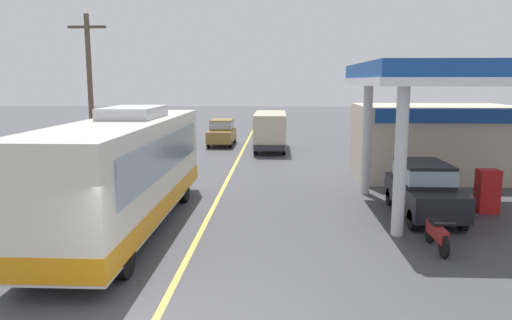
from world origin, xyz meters
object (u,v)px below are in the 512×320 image
at_px(minibus_opposing_lane, 270,128).
at_px(pedestrian_near_pump, 425,189).
at_px(car_trailing_behind_bus, 222,131).
at_px(car_at_pump, 424,187).
at_px(motorcycle_parked_forecourt, 437,234).
at_px(coach_bus_main, 126,173).

xyz_separation_m(minibus_opposing_lane, pedestrian_near_pump, (5.43, -15.73, -0.54)).
relative_size(minibus_opposing_lane, car_trailing_behind_bus, 1.46).
xyz_separation_m(car_at_pump, minibus_opposing_lane, (-5.39, 15.73, 0.46)).
xyz_separation_m(car_at_pump, motorcycle_parked_forecourt, (-0.59, -3.33, -0.57)).
bearing_deg(minibus_opposing_lane, car_at_pump, -71.10).
distance_m(coach_bus_main, car_trailing_behind_bus, 19.71).
bearing_deg(car_trailing_behind_bus, coach_bus_main, -91.98).
relative_size(car_at_pump, car_trailing_behind_bus, 1.00).
xyz_separation_m(coach_bus_main, car_trailing_behind_bus, (0.68, 19.68, -0.71)).
distance_m(motorcycle_parked_forecourt, pedestrian_near_pump, 3.42).
distance_m(coach_bus_main, pedestrian_near_pump, 9.74).
bearing_deg(car_at_pump, pedestrian_near_pump, -2.41).
height_order(coach_bus_main, minibus_opposing_lane, coach_bus_main).
xyz_separation_m(coach_bus_main, minibus_opposing_lane, (4.13, 17.42, -0.25)).
distance_m(car_at_pump, pedestrian_near_pump, 0.09).
xyz_separation_m(motorcycle_parked_forecourt, car_trailing_behind_bus, (-8.25, 21.33, 0.57)).
distance_m(coach_bus_main, car_at_pump, 9.69).
bearing_deg(pedestrian_near_pump, motorcycle_parked_forecourt, -100.68).
bearing_deg(car_at_pump, car_trailing_behind_bus, 116.16).
bearing_deg(coach_bus_main, pedestrian_near_pump, 10.00).
xyz_separation_m(minibus_opposing_lane, motorcycle_parked_forecourt, (4.80, -19.06, -1.03)).
bearing_deg(car_at_pump, coach_bus_main, -169.95).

